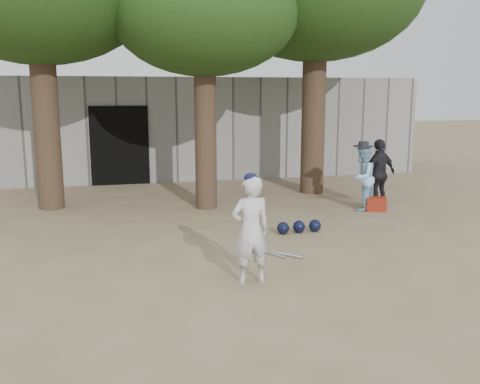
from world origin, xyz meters
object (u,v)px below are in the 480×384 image
object	(u,v)px
spectator_dark	(379,174)
red_bag	(376,204)
spectator_blue	(362,178)
boy_player	(251,230)

from	to	relation	value
spectator_dark	red_bag	world-z (taller)	spectator_dark
spectator_blue	red_bag	bearing A→B (deg)	108.78
boy_player	spectator_blue	bearing A→B (deg)	-137.39
spectator_dark	spectator_blue	bearing A→B (deg)	-3.09
boy_player	spectator_blue	size ratio (longest dim) A/B	1.03
red_bag	boy_player	bearing A→B (deg)	-136.20
spectator_blue	red_bag	world-z (taller)	spectator_blue
spectator_dark	red_bag	distance (m)	0.72
red_bag	spectator_dark	bearing A→B (deg)	54.78
boy_player	spectator_blue	xyz separation A→B (m)	(3.56, 3.83, -0.02)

